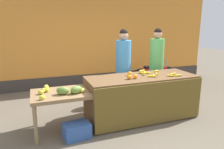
# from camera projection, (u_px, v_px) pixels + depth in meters

# --- Properties ---
(ground_plane) EXTENTS (24.00, 24.00, 0.00)m
(ground_plane) POSITION_uv_depth(u_px,v_px,m) (127.00, 119.00, 4.34)
(ground_plane) COLOR #665B4C
(market_wall_back) EXTENTS (8.44, 0.23, 3.52)m
(market_wall_back) POSITION_uv_depth(u_px,v_px,m) (90.00, 30.00, 6.54)
(market_wall_back) COLOR orange
(market_wall_back) RESTS_ON ground
(fruit_stall_counter) EXTENTS (2.25, 0.87, 0.89)m
(fruit_stall_counter) POSITION_uv_depth(u_px,v_px,m) (141.00, 97.00, 4.33)
(fruit_stall_counter) COLOR brown
(fruit_stall_counter) RESTS_ON ground
(side_table_wooden) EXTENTS (1.10, 0.79, 0.73)m
(side_table_wooden) POSITION_uv_depth(u_px,v_px,m) (63.00, 97.00, 3.76)
(side_table_wooden) COLOR olive
(side_table_wooden) RESTS_ON ground
(banana_bunch_pile) EXTENTS (0.70, 0.59, 0.07)m
(banana_bunch_pile) POSITION_uv_depth(u_px,v_px,m) (156.00, 74.00, 4.34)
(banana_bunch_pile) COLOR gold
(banana_bunch_pile) RESTS_ON fruit_stall_counter
(orange_pile) EXTENTS (0.22, 0.34, 0.09)m
(orange_pile) POSITION_uv_depth(u_px,v_px,m) (131.00, 76.00, 4.12)
(orange_pile) COLOR orange
(orange_pile) RESTS_ON fruit_stall_counter
(mango_papaya_pile) EXTENTS (0.83, 0.68, 0.14)m
(mango_papaya_pile) POSITION_uv_depth(u_px,v_px,m) (64.00, 90.00, 3.65)
(mango_papaya_pile) COLOR #D3DE44
(mango_papaya_pile) RESTS_ON side_table_wooden
(vendor_woman_blue_shirt) EXTENTS (0.34, 0.34, 1.81)m
(vendor_woman_blue_shirt) POSITION_uv_depth(u_px,v_px,m) (123.00, 69.00, 4.80)
(vendor_woman_blue_shirt) COLOR #33333D
(vendor_woman_blue_shirt) RESTS_ON ground
(vendor_woman_green_shirt) EXTENTS (0.34, 0.34, 1.82)m
(vendor_woman_green_shirt) POSITION_uv_depth(u_px,v_px,m) (156.00, 65.00, 5.18)
(vendor_woman_green_shirt) COLOR #33333D
(vendor_woman_green_shirt) RESTS_ON ground
(parked_motorcycle) EXTENTS (1.60, 0.18, 0.88)m
(parked_motorcycle) POSITION_uv_depth(u_px,v_px,m) (154.00, 75.00, 6.38)
(parked_motorcycle) COLOR black
(parked_motorcycle) RESTS_ON ground
(produce_crate) EXTENTS (0.48, 0.37, 0.26)m
(produce_crate) POSITION_uv_depth(u_px,v_px,m) (77.00, 130.00, 3.60)
(produce_crate) COLOR #3359A5
(produce_crate) RESTS_ON ground
(produce_sack) EXTENTS (0.39, 0.34, 0.52)m
(produce_sack) POSITION_uv_depth(u_px,v_px,m) (94.00, 96.00, 4.93)
(produce_sack) COLOR maroon
(produce_sack) RESTS_ON ground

